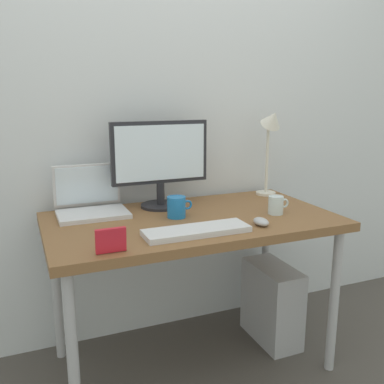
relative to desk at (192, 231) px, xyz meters
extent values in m
plane|color=#4C4742|center=(0.00, 0.00, -0.69)|extent=(6.00, 6.00, 0.00)
cube|color=silver|center=(0.00, 0.42, 0.61)|extent=(4.40, 0.04, 2.60)
cube|color=brown|center=(0.00, 0.00, 0.05)|extent=(1.32, 0.73, 0.04)
cylinder|color=#B2B2B7|center=(-0.60, -0.30, -0.33)|extent=(0.04, 0.04, 0.71)
cylinder|color=#B2B2B7|center=(0.60, -0.30, -0.33)|extent=(0.04, 0.04, 0.71)
cylinder|color=#B2B2B7|center=(-0.60, 0.30, -0.33)|extent=(0.04, 0.04, 0.71)
cylinder|color=#B2B2B7|center=(0.60, 0.30, -0.33)|extent=(0.04, 0.04, 0.71)
cylinder|color=#232328|center=(-0.07, 0.23, 0.07)|extent=(0.20, 0.20, 0.01)
cylinder|color=#232328|center=(-0.07, 0.23, 0.14)|extent=(0.04, 0.04, 0.11)
cube|color=#232328|center=(-0.07, 0.23, 0.34)|extent=(0.49, 0.03, 0.30)
cube|color=white|center=(-0.07, 0.22, 0.34)|extent=(0.45, 0.01, 0.27)
cube|color=silver|center=(-0.42, 0.19, 0.08)|extent=(0.32, 0.22, 0.02)
cube|color=silver|center=(-0.42, 0.32, 0.19)|extent=(0.32, 0.04, 0.21)
cube|color=white|center=(-0.42, 0.31, 0.19)|extent=(0.30, 0.03, 0.18)
cylinder|color=silver|center=(0.56, 0.26, 0.07)|extent=(0.11, 0.11, 0.01)
cylinder|color=silver|center=(0.56, 0.26, 0.27)|extent=(0.02, 0.02, 0.38)
cone|color=silver|center=(0.56, 0.22, 0.49)|extent=(0.11, 0.14, 0.13)
cube|color=silver|center=(-0.07, -0.22, 0.08)|extent=(0.44, 0.14, 0.02)
ellipsoid|color=#B2B2B7|center=(0.23, -0.23, 0.08)|extent=(0.06, 0.09, 0.03)
cylinder|color=#1E72BF|center=(-0.07, 0.03, 0.12)|extent=(0.09, 0.09, 0.10)
torus|color=#1E72BF|center=(-0.01, 0.03, 0.12)|extent=(0.05, 0.01, 0.05)
cylinder|color=silver|center=(0.39, -0.10, 0.11)|extent=(0.07, 0.07, 0.09)
torus|color=silver|center=(0.44, -0.10, 0.11)|extent=(0.05, 0.01, 0.05)
cube|color=red|center=(-0.44, -0.31, 0.12)|extent=(0.11, 0.02, 0.09)
cube|color=#B2B2B7|center=(0.48, 0.03, -0.48)|extent=(0.18, 0.36, 0.42)
camera|label=1|loc=(-0.73, -1.77, 0.63)|focal=40.45mm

